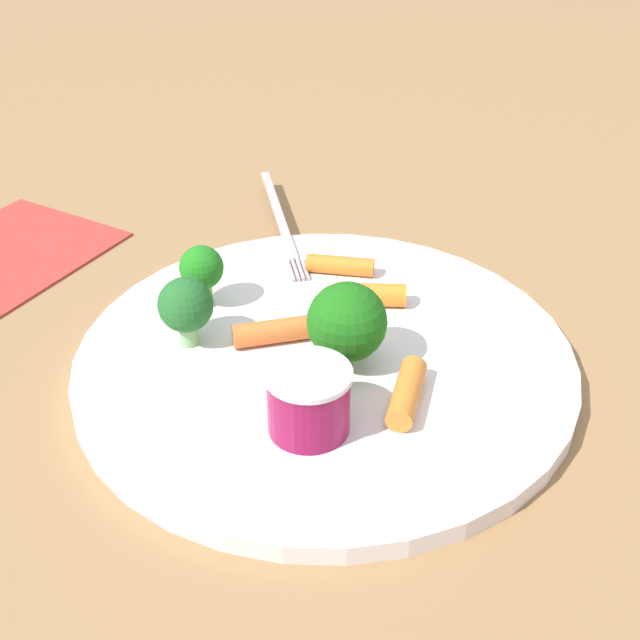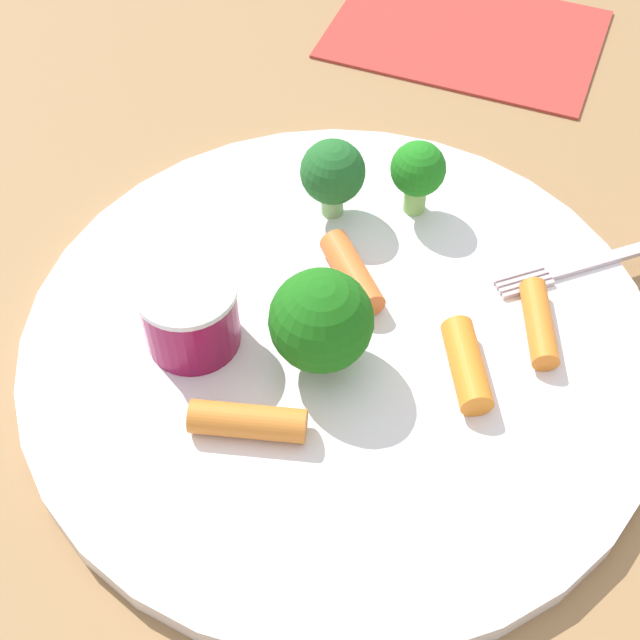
% 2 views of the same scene
% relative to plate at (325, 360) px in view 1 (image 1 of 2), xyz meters
% --- Properties ---
extents(ground_plane, '(2.40, 2.40, 0.00)m').
position_rel_plate_xyz_m(ground_plane, '(0.00, 0.00, -0.01)').
color(ground_plane, '#966F46').
extents(plate, '(0.30, 0.30, 0.01)m').
position_rel_plate_xyz_m(plate, '(0.00, 0.00, 0.00)').
color(plate, white).
rests_on(plate, ground_plane).
extents(sauce_cup, '(0.05, 0.05, 0.04)m').
position_rel_plate_xyz_m(sauce_cup, '(-0.07, -0.01, 0.03)').
color(sauce_cup, maroon).
rests_on(sauce_cup, plate).
extents(broccoli_floret_0, '(0.05, 0.05, 0.05)m').
position_rel_plate_xyz_m(broccoli_floret_0, '(-0.01, -0.02, 0.04)').
color(broccoli_floret_0, '#9BA866').
rests_on(broccoli_floret_0, plate).
extents(broccoli_floret_1, '(0.03, 0.03, 0.04)m').
position_rel_plate_xyz_m(broccoli_floret_1, '(0.02, 0.09, 0.03)').
color(broccoli_floret_1, '#8EC461').
rests_on(broccoli_floret_1, plate).
extents(broccoli_floret_2, '(0.03, 0.03, 0.04)m').
position_rel_plate_xyz_m(broccoli_floret_2, '(-0.02, 0.08, 0.03)').
color(broccoli_floret_2, '#85BD73').
rests_on(broccoli_floret_2, plate).
extents(carrot_stick_0, '(0.03, 0.05, 0.02)m').
position_rel_plate_xyz_m(carrot_stick_0, '(0.06, -0.01, 0.01)').
color(carrot_stick_0, orange).
rests_on(carrot_stick_0, plate).
extents(carrot_stick_1, '(0.05, 0.02, 0.01)m').
position_rel_plate_xyz_m(carrot_stick_1, '(-0.03, -0.06, 0.01)').
color(carrot_stick_1, orange).
rests_on(carrot_stick_1, plate).
extents(carrot_stick_2, '(0.04, 0.05, 0.01)m').
position_rel_plate_xyz_m(carrot_stick_2, '(0.00, 0.03, 0.01)').
color(carrot_stick_2, orange).
rests_on(carrot_stick_2, plate).
extents(carrot_stick_3, '(0.02, 0.05, 0.01)m').
position_rel_plate_xyz_m(carrot_stick_3, '(0.09, 0.02, 0.01)').
color(carrot_stick_3, orange).
rests_on(carrot_stick_3, plate).
extents(fork, '(0.16, 0.10, 0.00)m').
position_rel_plate_xyz_m(fork, '(0.15, 0.08, 0.01)').
color(fork, '#C3B0B4').
rests_on(fork, plate).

